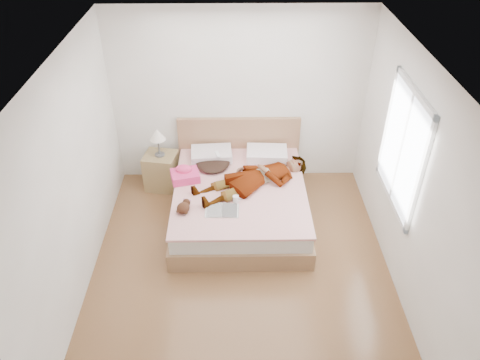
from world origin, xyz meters
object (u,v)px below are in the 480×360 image
at_px(bed, 240,197).
at_px(nightstand, 161,168).
at_px(phone, 218,154).
at_px(coffee_mug, 236,199).
at_px(magazine, 222,210).
at_px(woman, 254,175).
at_px(towel, 185,174).
at_px(plush_toy, 184,207).

distance_m(bed, nightstand, 1.32).
bearing_deg(bed, nightstand, 150.44).
xyz_separation_m(phone, nightstand, (-0.85, 0.23, -0.39)).
bearing_deg(coffee_mug, magazine, -133.25).
distance_m(woman, phone, 0.65).
height_order(towel, magazine, towel).
bearing_deg(phone, magazine, -115.04).
height_order(phone, magazine, phone).
height_order(bed, coffee_mug, bed).
xyz_separation_m(phone, coffee_mug, (0.25, -0.82, -0.16)).
xyz_separation_m(phone, bed, (0.30, -0.42, -0.43)).
relative_size(bed, towel, 4.87).
bearing_deg(coffee_mug, bed, 82.11).
relative_size(magazine, plush_toy, 1.63).
xyz_separation_m(towel, magazine, (0.51, -0.69, -0.07)).
bearing_deg(coffee_mug, towel, 143.77).
height_order(towel, nightstand, nightstand).
bearing_deg(plush_toy, nightstand, 110.16).
distance_m(phone, plush_toy, 1.09).
relative_size(bed, magazine, 4.89).
bearing_deg(woman, towel, -124.55).
xyz_separation_m(woman, magazine, (-0.43, -0.60, -0.11)).
bearing_deg(bed, plush_toy, -140.45).
bearing_deg(coffee_mug, plush_toy, -163.94).
bearing_deg(magazine, coffee_mug, 46.75).
xyz_separation_m(towel, nightstand, (-0.41, 0.54, -0.26)).
xyz_separation_m(towel, plush_toy, (0.04, -0.69, -0.01)).
xyz_separation_m(woman, plush_toy, (-0.90, -0.60, -0.05)).
relative_size(phone, plush_toy, 0.40).
bearing_deg(bed, woman, 7.22).
distance_m(bed, magazine, 0.67).
relative_size(towel, coffee_mug, 3.65).
height_order(phone, plush_toy, phone).
bearing_deg(woman, coffee_mug, -60.22).
bearing_deg(coffee_mug, phone, 106.98).
bearing_deg(woman, magazine, -64.45).
bearing_deg(nightstand, magazine, -53.22).
distance_m(phone, nightstand, 0.96).
distance_m(coffee_mug, plush_toy, 0.67).
bearing_deg(bed, coffee_mug, -97.89).
xyz_separation_m(bed, plush_toy, (-0.70, -0.58, 0.30)).
xyz_separation_m(bed, nightstand, (-1.15, 0.65, 0.05)).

